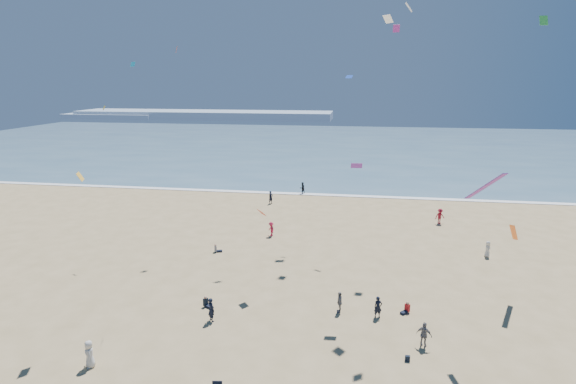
# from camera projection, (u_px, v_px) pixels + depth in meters

# --- Properties ---
(ocean) EXTENTS (220.00, 100.00, 0.06)m
(ocean) POSITION_uv_depth(u_px,v_px,m) (333.00, 146.00, 113.06)
(ocean) COLOR #476B84
(ocean) RESTS_ON ground
(surf_line) EXTENTS (220.00, 1.20, 0.08)m
(surf_line) POSITION_uv_depth(u_px,v_px,m) (314.00, 194.00, 65.13)
(surf_line) COLOR white
(surf_line) RESTS_ON ground
(headland_far) EXTENTS (110.00, 20.00, 3.20)m
(headland_far) POSITION_uv_depth(u_px,v_px,m) (204.00, 115.00, 193.53)
(headland_far) COLOR #7A8EA8
(headland_far) RESTS_ON ground
(headland_near) EXTENTS (40.00, 14.00, 2.00)m
(headland_near) POSITION_uv_depth(u_px,v_px,m) (112.00, 116.00, 194.87)
(headland_near) COLOR #7A8EA8
(headland_near) RESTS_ON ground
(standing_flyers) EXTENTS (29.80, 55.76, 1.77)m
(standing_flyers) POSITION_uv_depth(u_px,v_px,m) (355.00, 271.00, 37.09)
(standing_flyers) COLOR slate
(standing_flyers) RESTS_ON ground
(seated_group) EXTENTS (18.12, 24.36, 0.84)m
(seated_group) POSITION_uv_depth(u_px,v_px,m) (277.00, 326.00, 29.65)
(seated_group) COLOR white
(seated_group) RESTS_ON ground
(navy_bag) EXTENTS (0.28, 0.18, 0.34)m
(navy_bag) POSITION_uv_depth(u_px,v_px,m) (408.00, 358.00, 26.57)
(navy_bag) COLOR black
(navy_bag) RESTS_ON ground
(kites_aloft) EXTENTS (44.49, 41.19, 30.86)m
(kites_aloft) POSITION_uv_depth(u_px,v_px,m) (401.00, 107.00, 29.36)
(kites_aloft) COLOR red
(kites_aloft) RESTS_ON ground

